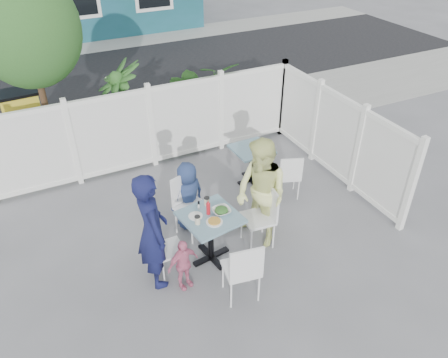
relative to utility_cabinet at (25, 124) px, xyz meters
name	(u,v)px	position (x,y,z in m)	size (l,w,h in m)	color
ground	(199,239)	(2.02, -4.00, -0.63)	(80.00, 80.00, 0.00)	slate
near_sidewalk	(131,135)	(2.02, -0.20, -0.63)	(24.00, 2.60, 0.01)	gray
street	(94,79)	(2.02, 3.50, -0.63)	(24.00, 5.00, 0.01)	black
far_sidewalk	(73,48)	(2.02, 6.60, -0.63)	(24.00, 1.60, 0.01)	gray
fence_back	(152,129)	(2.12, -1.60, 0.15)	(5.86, 0.08, 1.60)	white
fence_right	(336,137)	(5.02, -3.40, 0.15)	(0.08, 3.66, 1.60)	white
tree	(26,30)	(0.42, -0.70, 1.96)	(1.80, 1.62, 3.59)	#382316
utility_cabinet	(25,124)	(0.00, 0.00, 0.00)	(0.68, 0.49, 1.27)	gold
potted_shrub_a	(123,110)	(1.79, -0.90, 0.32)	(1.06, 1.06, 1.90)	#2B5622
potted_shrub_b	(199,100)	(3.35, -1.00, 0.26)	(1.61, 1.39, 1.79)	#2B5622
main_table	(210,226)	(2.02, -4.46, -0.01)	(0.86, 0.86, 0.80)	teal
spare_table	(251,156)	(3.53, -2.94, -0.09)	(0.68, 0.68, 0.70)	teal
chair_left	(164,246)	(1.32, -4.44, -0.13)	(0.38, 0.40, 0.87)	white
chair_right	(263,212)	(2.87, -4.48, -0.06)	(0.48, 0.49, 0.99)	white
chair_back	(189,200)	(1.98, -3.73, -0.05)	(0.58, 0.57, 1.01)	white
chair_near	(243,268)	(2.07, -5.34, -0.06)	(0.51, 0.49, 0.98)	white
chair_spare	(289,174)	(3.86, -3.68, -0.13)	(0.50, 0.49, 0.86)	white
man	(152,231)	(1.17, -4.48, 0.24)	(0.64, 0.42, 1.74)	#121541
woman	(261,194)	(2.86, -4.41, 0.23)	(0.84, 0.66, 1.73)	#E5F244
boy	(188,195)	(2.03, -3.60, -0.06)	(0.56, 0.37, 1.15)	navy
toddler	(183,264)	(1.46, -4.78, -0.23)	(0.47, 0.20, 0.81)	pink
plate_main	(214,222)	(2.01, -4.61, 0.17)	(0.23, 0.23, 0.01)	white
plate_side	(196,216)	(1.83, -4.38, 0.17)	(0.20, 0.20, 0.01)	white
salad_bowl	(221,211)	(2.19, -4.46, 0.20)	(0.25, 0.25, 0.06)	white
coffee_cup_a	(197,220)	(1.79, -4.53, 0.22)	(0.08, 0.08, 0.11)	beige
coffee_cup_b	(207,202)	(2.08, -4.21, 0.22)	(0.08, 0.08, 0.12)	beige
ketchup_bottle	(208,209)	(2.01, -4.41, 0.26)	(0.06, 0.06, 0.18)	red
salt_shaker	(199,207)	(1.94, -4.24, 0.20)	(0.03, 0.03, 0.07)	white
pepper_shaker	(199,203)	(1.97, -4.17, 0.20)	(0.03, 0.03, 0.07)	black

